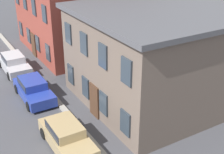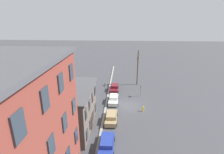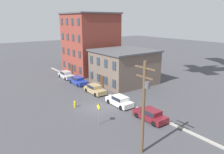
% 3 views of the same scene
% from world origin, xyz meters
% --- Properties ---
extents(apartment_midblock, '(10.13, 10.53, 6.37)m').
position_xyz_m(apartment_midblock, '(-7.33, 11.00, 3.20)').
color(apartment_midblock, '#66564C').
rests_on(apartment_midblock, ground_plane).
extents(car_silver, '(4.40, 1.92, 1.43)m').
position_xyz_m(car_silver, '(-17.03, 3.40, 0.75)').
color(car_silver, '#B7B7BC').
rests_on(car_silver, ground_plane).
extents(car_blue, '(4.40, 1.92, 1.43)m').
position_xyz_m(car_blue, '(-11.61, 3.33, 0.75)').
color(car_blue, '#233899').
rests_on(car_blue, ground_plane).
extents(car_tan, '(4.40, 1.92, 1.43)m').
position_xyz_m(car_tan, '(-5.33, 3.17, 0.75)').
color(car_tan, tan).
rests_on(car_tan, ground_plane).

